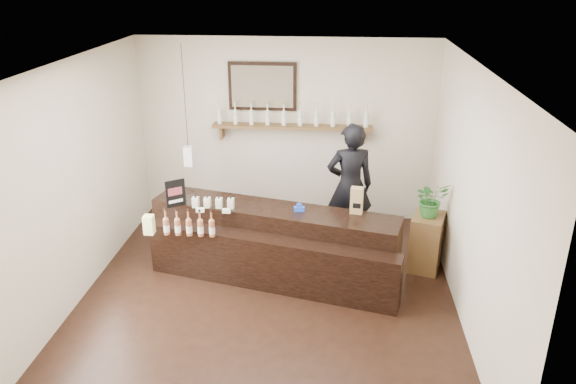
{
  "coord_description": "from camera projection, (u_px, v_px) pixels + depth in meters",
  "views": [
    {
      "loc": [
        0.77,
        -5.76,
        3.78
      ],
      "look_at": [
        0.19,
        0.7,
        1.12
      ],
      "focal_mm": 35.0,
      "sensor_mm": 36.0,
      "label": 1
    }
  ],
  "objects": [
    {
      "name": "paper_bag",
      "position": [
        357.0,
        200.0,
        6.91
      ],
      "size": [
        0.17,
        0.14,
        0.33
      ],
      "color": "olive",
      "rests_on": "counter"
    },
    {
      "name": "promo_sign",
      "position": [
        176.0,
        193.0,
        7.09
      ],
      "size": [
        0.22,
        0.16,
        0.36
      ],
      "color": "black",
      "rests_on": "counter"
    },
    {
      "name": "room_shell",
      "position": [
        265.0,
        167.0,
        6.16
      ],
      "size": [
        5.0,
        5.0,
        5.0
      ],
      "color": "beige",
      "rests_on": "ground"
    },
    {
      "name": "shopkeeper",
      "position": [
        350.0,
        178.0,
        7.77
      ],
      "size": [
        0.82,
        0.62,
        2.03
      ],
      "primitive_type": "imported",
      "rotation": [
        0.0,
        0.0,
        3.33
      ],
      "color": "black",
      "rests_on": "ground"
    },
    {
      "name": "back_wall_decor",
      "position": [
        275.0,
        109.0,
        8.34
      ],
      "size": [
        2.66,
        0.96,
        1.69
      ],
      "color": "brown",
      "rests_on": "ground"
    },
    {
      "name": "side_cabinet",
      "position": [
        426.0,
        242.0,
        7.38
      ],
      "size": [
        0.52,
        0.61,
        0.75
      ],
      "color": "brown",
      "rests_on": "ground"
    },
    {
      "name": "ground",
      "position": [
        267.0,
        299.0,
        6.81
      ],
      "size": [
        5.0,
        5.0,
        0.0
      ],
      "primitive_type": "plane",
      "color": "black",
      "rests_on": "ground"
    },
    {
      "name": "potted_plant",
      "position": [
        431.0,
        199.0,
        7.15
      ],
      "size": [
        0.53,
        0.5,
        0.47
      ],
      "primitive_type": "imported",
      "rotation": [
        0.0,
        0.0,
        0.39
      ],
      "color": "#2E6F2C",
      "rests_on": "side_cabinet"
    },
    {
      "name": "tape_dispenser",
      "position": [
        299.0,
        208.0,
        7.0
      ],
      "size": [
        0.14,
        0.06,
        0.11
      ],
      "color": "blue",
      "rests_on": "counter"
    },
    {
      "name": "counter",
      "position": [
        272.0,
        246.0,
        7.18
      ],
      "size": [
        3.26,
        1.61,
        1.05
      ],
      "color": "black",
      "rests_on": "ground"
    }
  ]
}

